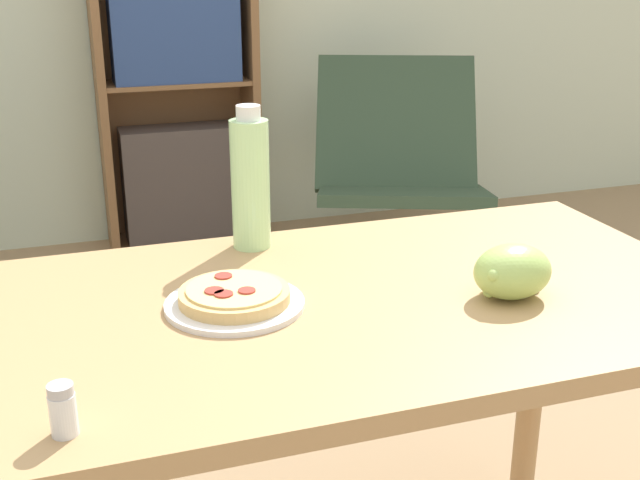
% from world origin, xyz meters
% --- Properties ---
extents(dining_table, '(1.23, 0.72, 0.77)m').
position_xyz_m(dining_table, '(-0.04, -0.04, 0.65)').
color(dining_table, tan).
rests_on(dining_table, ground_plane).
extents(pizza_on_plate, '(0.23, 0.23, 0.04)m').
position_xyz_m(pizza_on_plate, '(-0.27, -0.02, 0.79)').
color(pizza_on_plate, white).
rests_on(pizza_on_plate, dining_table).
extents(grape_bunch, '(0.14, 0.11, 0.09)m').
position_xyz_m(grape_bunch, '(0.18, -0.13, 0.82)').
color(grape_bunch, '#A8CC66').
rests_on(grape_bunch, dining_table).
extents(drink_bottle, '(0.07, 0.07, 0.28)m').
position_xyz_m(drink_bottle, '(-0.17, 0.25, 0.90)').
color(drink_bottle, '#B7EAA3').
rests_on(drink_bottle, dining_table).
extents(salt_shaker, '(0.03, 0.03, 0.07)m').
position_xyz_m(salt_shaker, '(-0.54, -0.32, 0.80)').
color(salt_shaker, white).
rests_on(salt_shaker, dining_table).
extents(lounge_chair_far, '(0.90, 0.96, 0.88)m').
position_xyz_m(lounge_chair_far, '(0.85, 1.85, 0.29)').
color(lounge_chair_far, slate).
rests_on(lounge_chair_far, ground_plane).
extents(bookshelf, '(0.71, 0.28, 1.52)m').
position_xyz_m(bookshelf, '(0.02, 2.45, 0.70)').
color(bookshelf, brown).
rests_on(bookshelf, ground_plane).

